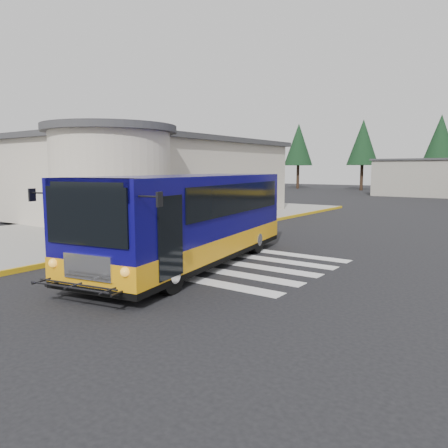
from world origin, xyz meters
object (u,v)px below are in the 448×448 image
Objects in this scene: transit_bus at (191,223)px; pedestrian_b at (59,224)px; pedestrian_a at (91,228)px; bollard at (73,235)px.

transit_bus reaches higher than pedestrian_b.
pedestrian_a reaches higher than pedestrian_b.
transit_bus is 4.81m from bollard.
bollard is (-4.64, -1.10, -0.66)m from transit_bus.
transit_bus is at bearing 13.36° from bollard.
pedestrian_b is 1.72m from bollard.
pedestrian_a is at bearing 60.14° from pedestrian_b.
pedestrian_b reaches higher than bollard.
bollard is at bearing -176.90° from transit_bus.
pedestrian_a is at bearing 21.04° from bollard.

